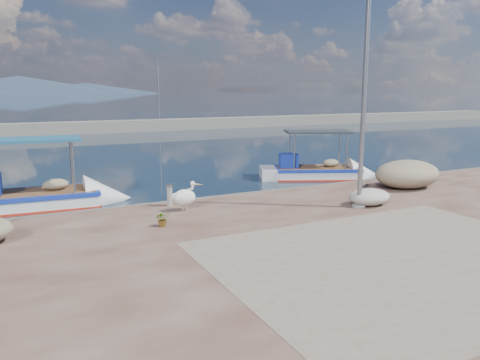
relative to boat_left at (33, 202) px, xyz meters
name	(u,v)px	position (x,y,z in m)	size (l,w,h in m)	color
ground	(299,247)	(6.51, -8.32, -0.24)	(1400.00, 1400.00, 0.00)	#162635
quay_patch	(407,259)	(7.51, -11.32, 0.26)	(9.00, 7.00, 0.01)	gray
breakwater	(85,127)	(6.51, 31.68, 0.36)	(120.00, 2.20, 7.50)	gray
mountains	(14,86)	(10.90, 641.68, 9.27)	(370.00, 280.00, 22.00)	#28384C
boat_left	(33,202)	(0.00, 0.00, 0.00)	(6.53, 2.54, 3.08)	white
boat_right	(316,174)	(13.18, 0.28, -0.02)	(6.11, 4.11, 2.81)	white
pelican	(185,197)	(4.37, -4.78, 0.72)	(1.03, 0.70, 0.99)	tan
lamp_post	(363,109)	(9.78, -6.94, 3.56)	(0.44, 0.96, 7.00)	gray
bollard_near	(170,194)	(4.11, -3.94, 0.67)	(0.25, 0.25, 0.75)	gray
potted_plant	(163,219)	(3.18, -6.18, 0.49)	(0.41, 0.36, 0.46)	#33722D
net_pile_d	(369,197)	(10.33, -6.86, 0.54)	(1.52, 1.14, 0.57)	beige
net_pile_c	(407,174)	(13.69, -5.27, 0.82)	(2.86, 2.04, 1.12)	tan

